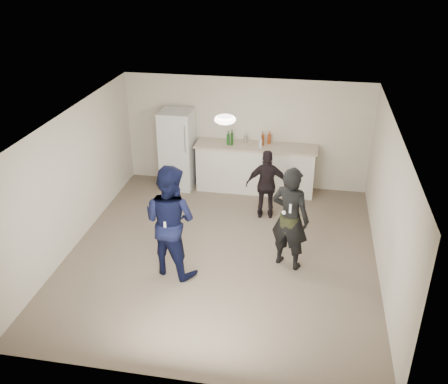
% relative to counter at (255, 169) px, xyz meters
% --- Properties ---
extents(floor, '(6.00, 6.00, 0.00)m').
position_rel_counter_xyz_m(floor, '(-0.27, -2.67, -0.53)').
color(floor, '#6B5B4C').
rests_on(floor, ground).
extents(ceiling, '(6.00, 6.00, 0.00)m').
position_rel_counter_xyz_m(ceiling, '(-0.27, -2.67, 1.98)').
color(ceiling, silver).
rests_on(ceiling, wall_back).
extents(wall_back, '(6.00, 0.00, 6.00)m').
position_rel_counter_xyz_m(wall_back, '(-0.27, 0.33, 0.72)').
color(wall_back, beige).
rests_on(wall_back, floor).
extents(wall_front, '(6.00, 0.00, 6.00)m').
position_rel_counter_xyz_m(wall_front, '(-0.27, -5.67, 0.72)').
color(wall_front, beige).
rests_on(wall_front, floor).
extents(wall_left, '(0.00, 6.00, 6.00)m').
position_rel_counter_xyz_m(wall_left, '(-3.02, -2.67, 0.72)').
color(wall_left, beige).
rests_on(wall_left, floor).
extents(wall_right, '(0.00, 6.00, 6.00)m').
position_rel_counter_xyz_m(wall_right, '(2.48, -2.67, 0.72)').
color(wall_right, beige).
rests_on(wall_right, floor).
extents(counter, '(2.60, 0.56, 1.05)m').
position_rel_counter_xyz_m(counter, '(0.00, 0.00, 0.00)').
color(counter, silver).
rests_on(counter, floor).
extents(counter_top, '(2.68, 0.64, 0.04)m').
position_rel_counter_xyz_m(counter_top, '(0.00, 0.00, 0.55)').
color(counter_top, '#C7B29A').
rests_on(counter_top, counter).
extents(fridge, '(0.70, 0.70, 1.80)m').
position_rel_counter_xyz_m(fridge, '(-1.77, -0.07, 0.38)').
color(fridge, silver).
rests_on(fridge, floor).
extents(fridge_handle, '(0.02, 0.02, 0.60)m').
position_rel_counter_xyz_m(fridge_handle, '(-1.49, -0.44, 0.78)').
color(fridge_handle, silver).
rests_on(fridge_handle, fridge).
extents(ceiling_dome, '(0.36, 0.36, 0.16)m').
position_rel_counter_xyz_m(ceiling_dome, '(-0.27, -2.37, 1.93)').
color(ceiling_dome, white).
rests_on(ceiling_dome, ceiling).
extents(shaker, '(0.08, 0.08, 0.17)m').
position_rel_counter_xyz_m(shaker, '(-0.25, 0.13, 0.65)').
color(shaker, silver).
rests_on(shaker, counter_top).
extents(man, '(1.15, 1.02, 1.96)m').
position_rel_counter_xyz_m(man, '(-1.01, -3.33, 0.46)').
color(man, '#101644').
rests_on(man, floor).
extents(woman, '(0.80, 0.67, 1.86)m').
position_rel_counter_xyz_m(woman, '(0.92, -2.81, 0.41)').
color(woman, black).
rests_on(woman, floor).
extents(camo_shorts, '(0.34, 0.34, 0.28)m').
position_rel_counter_xyz_m(camo_shorts, '(0.92, -2.81, 0.32)').
color(camo_shorts, '#2F3618').
rests_on(camo_shorts, woman).
extents(spectator, '(0.89, 0.44, 1.46)m').
position_rel_counter_xyz_m(spectator, '(0.38, -1.17, 0.20)').
color(spectator, black).
rests_on(spectator, floor).
extents(remote_man, '(0.04, 0.04, 0.15)m').
position_rel_counter_xyz_m(remote_man, '(-1.01, -3.61, 0.53)').
color(remote_man, silver).
rests_on(remote_man, man).
extents(nunchuk_man, '(0.07, 0.07, 0.07)m').
position_rel_counter_xyz_m(nunchuk_man, '(-0.89, -3.58, 0.45)').
color(nunchuk_man, white).
rests_on(nunchuk_man, man).
extents(remote_woman, '(0.04, 0.04, 0.15)m').
position_rel_counter_xyz_m(remote_woman, '(0.92, -3.06, 0.72)').
color(remote_woman, white).
rests_on(remote_woman, woman).
extents(nunchuk_woman, '(0.07, 0.07, 0.07)m').
position_rel_counter_xyz_m(nunchuk_woman, '(0.82, -3.03, 0.62)').
color(nunchuk_woman, silver).
rests_on(nunchuk_woman, woman).
extents(bottle_cluster, '(0.95, 0.34, 0.27)m').
position_rel_counter_xyz_m(bottle_cluster, '(-0.12, 0.02, 0.68)').
color(bottle_cluster, '#17511A').
rests_on(bottle_cluster, counter_top).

